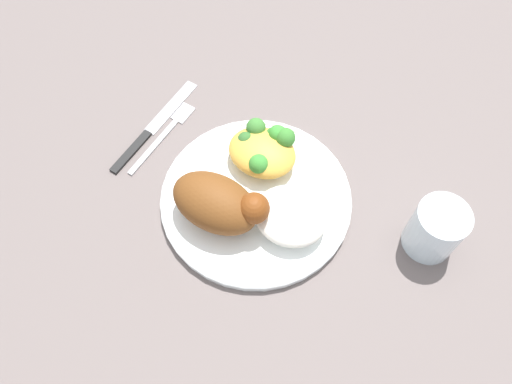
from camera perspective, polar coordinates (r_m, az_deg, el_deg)
The scene contains 8 objects.
ground_plane at distance 0.66m, azimuth 0.00°, elevation -1.07°, with size 2.00×2.00×0.00m, color #665B59.
plate at distance 0.65m, azimuth 0.00°, elevation -0.74°, with size 0.25×0.25×0.02m.
roasted_chicken at distance 0.60m, azimuth -4.33°, elevation -1.33°, with size 0.13×0.07×0.06m.
rice_pile at distance 0.61m, azimuth 4.04°, elevation -2.76°, with size 0.09×0.08×0.03m, color white.
mac_cheese_with_broccoli at distance 0.66m, azimuth 0.78°, elevation 4.99°, with size 0.09×0.08×0.05m.
fork at distance 0.73m, azimuth -10.54°, elevation 6.70°, with size 0.02×0.14×0.01m.
knife at distance 0.73m, azimuth -12.42°, elevation 6.79°, with size 0.02×0.19×0.01m.
water_glass at distance 0.64m, azimuth 20.08°, elevation -4.07°, with size 0.06×0.06×0.08m, color silver.
Camera 1 is at (0.15, -0.27, 0.58)m, focal length 34.50 mm.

